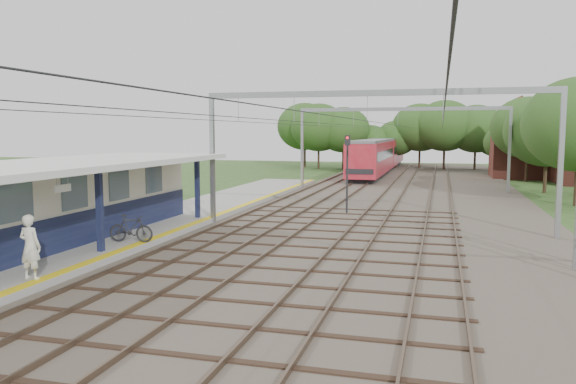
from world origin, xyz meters
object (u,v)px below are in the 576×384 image
(person, at_px, (30,247))
(bicycle, at_px, (131,228))
(train, at_px, (381,154))
(signal_post, at_px, (347,163))

(person, height_order, bicycle, person)
(person, height_order, train, train)
(bicycle, xyz_separation_m, train, (5.22, 50.16, 1.31))
(person, xyz_separation_m, bicycle, (-0.12, 6.12, -0.45))
(train, relative_size, signal_post, 8.02)
(train, xyz_separation_m, signal_post, (1.85, -37.54, 0.87))
(person, bearing_deg, bicycle, -86.21)
(person, distance_m, signal_post, 20.07)
(train, height_order, signal_post, signal_post)
(bicycle, height_order, signal_post, signal_post)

